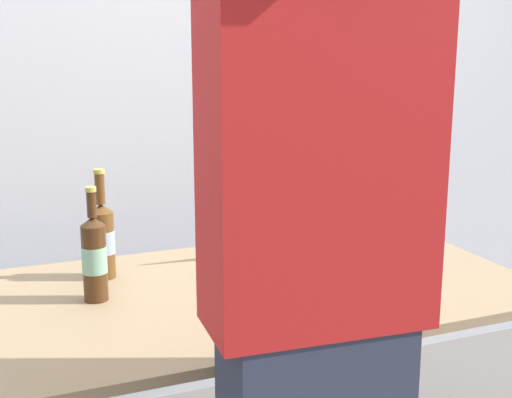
# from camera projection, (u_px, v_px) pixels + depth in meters

# --- Properties ---
(desk) EXTENTS (1.50, 0.85, 0.75)m
(desk) POSITION_uv_depth(u_px,v_px,m) (260.00, 322.00, 1.99)
(desk) COLOR #9E8460
(desk) RESTS_ON ground
(laptop) EXTENTS (0.33, 0.29, 0.22)m
(laptop) POSITION_uv_depth(u_px,v_px,m) (286.00, 248.00, 2.14)
(laptop) COLOR #383D4C
(laptop) RESTS_ON desk
(beer_bottle_amber) EXTENTS (0.07, 0.07, 0.31)m
(beer_bottle_amber) POSITION_uv_depth(u_px,v_px,m) (94.00, 257.00, 1.82)
(beer_bottle_amber) COLOR #472B14
(beer_bottle_amber) RESTS_ON desk
(beer_bottle_brown) EXTENTS (0.07, 0.07, 0.32)m
(beer_bottle_brown) POSITION_uv_depth(u_px,v_px,m) (102.00, 238.00, 2.00)
(beer_bottle_brown) COLOR brown
(beer_bottle_brown) RESTS_ON desk
(person_figure) EXTENTS (0.43, 0.30, 1.76)m
(person_figure) POSITION_uv_depth(u_px,v_px,m) (316.00, 313.00, 1.33)
(person_figure) COLOR #2D3347
(person_figure) RESTS_ON ground
(back_wall) EXTENTS (6.00, 0.10, 2.60)m
(back_wall) POSITION_uv_depth(u_px,v_px,m) (171.00, 72.00, 2.62)
(back_wall) COLOR silver
(back_wall) RESTS_ON ground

